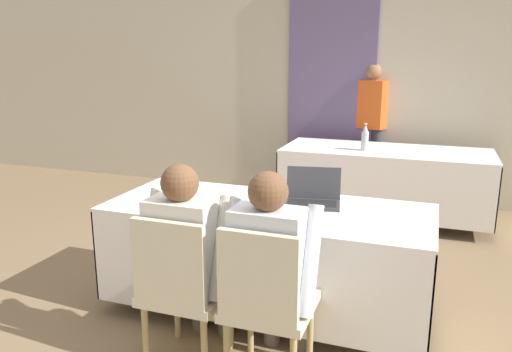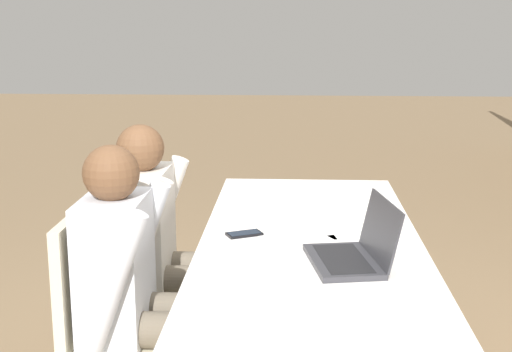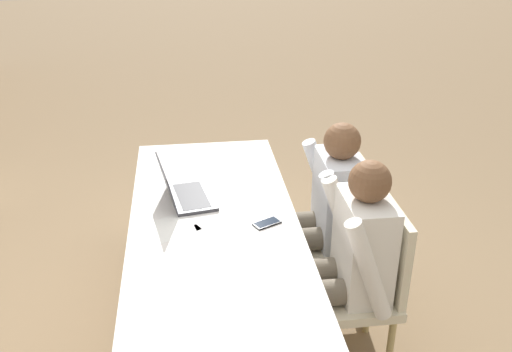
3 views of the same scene
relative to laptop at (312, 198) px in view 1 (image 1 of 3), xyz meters
The scene contains 15 objects.
ground_plane 0.84m from the laptop, 151.24° to the right, with size 24.00×24.00×0.00m, color #846B4C.
wall_back 2.93m from the laptop, 95.24° to the left, with size 12.00×0.06×2.70m.
curtain_panel 2.89m from the laptop, 99.41° to the left, with size 1.02×0.04×2.65m.
conference_table_near 0.37m from the laptop, 151.24° to the right, with size 2.08×0.85×0.74m.
conference_table_far 2.13m from the laptop, 82.78° to the left, with size 2.08×0.85×0.74m.
laptop is the anchor object (origin of this frame).
cell_phone 0.51m from the laptop, 127.23° to the right, with size 0.12×0.15×0.01m.
paper_beside_laptop 0.31m from the laptop, 161.26° to the left, with size 0.33×0.36×0.00m.
paper_centre_table 0.40m from the laptop, 148.91° to the right, with size 0.27×0.33×0.00m.
water_bottle 1.99m from the laptop, 88.18° to the left, with size 0.07×0.07×0.28m.
chair_near_left 1.05m from the laptop, 119.79° to the right, with size 0.44×0.44×0.89m.
chair_near_right 0.93m from the laptop, 91.50° to the right, with size 0.44×0.44×0.89m.
person_checkered_shirt 0.93m from the laptop, 122.96° to the right, with size 0.50×0.52×1.15m.
person_white_shirt 0.79m from the laptop, 91.70° to the right, with size 0.50×0.52×1.15m.
person_red_shirt 2.83m from the laptop, 89.85° to the left, with size 0.39×0.30×1.59m.
Camera 1 is at (0.97, -2.91, 1.70)m, focal length 35.00 mm.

